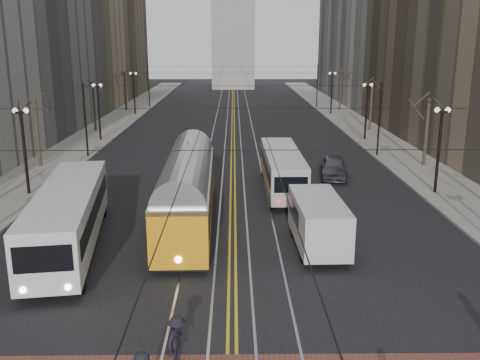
{
  "coord_description": "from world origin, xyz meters",
  "views": [
    {
      "loc": [
        0.08,
        -16.64,
        10.08
      ],
      "look_at": [
        0.4,
        10.41,
        3.0
      ],
      "focal_mm": 40.0,
      "sensor_mm": 36.0,
      "label": 1
    }
  ],
  "objects_px": {
    "streetcar": "(188,196)",
    "rear_bus": "(282,171)",
    "sedan_grey": "(334,167)",
    "cargo_van": "(318,224)",
    "transit_bus": "(69,219)",
    "pedestrian_d": "(178,340)"
  },
  "relations": [
    {
      "from": "cargo_van",
      "to": "pedestrian_d",
      "type": "bearing_deg",
      "value": -122.96
    },
    {
      "from": "streetcar",
      "to": "pedestrian_d",
      "type": "relative_size",
      "value": 8.46
    },
    {
      "from": "streetcar",
      "to": "cargo_van",
      "type": "xyz_separation_m",
      "value": [
        6.73,
        -3.68,
        -0.38
      ]
    },
    {
      "from": "transit_bus",
      "to": "streetcar",
      "type": "relative_size",
      "value": 0.88
    },
    {
      "from": "streetcar",
      "to": "pedestrian_d",
      "type": "height_order",
      "value": "streetcar"
    },
    {
      "from": "rear_bus",
      "to": "sedan_grey",
      "type": "distance_m",
      "value": 5.64
    },
    {
      "from": "sedan_grey",
      "to": "pedestrian_d",
      "type": "bearing_deg",
      "value": -102.6
    },
    {
      "from": "streetcar",
      "to": "sedan_grey",
      "type": "distance_m",
      "value": 14.77
    },
    {
      "from": "transit_bus",
      "to": "rear_bus",
      "type": "bearing_deg",
      "value": 34.67
    },
    {
      "from": "transit_bus",
      "to": "streetcar",
      "type": "bearing_deg",
      "value": 24.65
    },
    {
      "from": "streetcar",
      "to": "rear_bus",
      "type": "distance_m",
      "value": 9.18
    },
    {
      "from": "streetcar",
      "to": "rear_bus",
      "type": "xyz_separation_m",
      "value": [
        5.9,
        7.03,
        -0.28
      ]
    },
    {
      "from": "transit_bus",
      "to": "pedestrian_d",
      "type": "xyz_separation_m",
      "value": [
        6.31,
        -9.85,
        -0.71
      ]
    },
    {
      "from": "cargo_van",
      "to": "sedan_grey",
      "type": "distance_m",
      "value": 14.79
    },
    {
      "from": "transit_bus",
      "to": "cargo_van",
      "type": "bearing_deg",
      "value": -8.66
    },
    {
      "from": "sedan_grey",
      "to": "pedestrian_d",
      "type": "distance_m",
      "value": 25.89
    },
    {
      "from": "streetcar",
      "to": "sedan_grey",
      "type": "xyz_separation_m",
      "value": [
        10.14,
        10.71,
        -0.85
      ]
    },
    {
      "from": "pedestrian_d",
      "to": "transit_bus",
      "type": "bearing_deg",
      "value": 56.77
    },
    {
      "from": "pedestrian_d",
      "to": "sedan_grey",
      "type": "bearing_deg",
      "value": 2.89
    },
    {
      "from": "streetcar",
      "to": "rear_bus",
      "type": "relative_size",
      "value": 1.33
    },
    {
      "from": "pedestrian_d",
      "to": "cargo_van",
      "type": "bearing_deg",
      "value": -7.34
    },
    {
      "from": "streetcar",
      "to": "pedestrian_d",
      "type": "bearing_deg",
      "value": -88.01
    }
  ]
}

